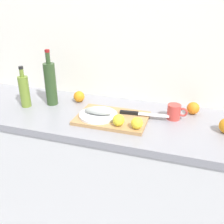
{
  "coord_description": "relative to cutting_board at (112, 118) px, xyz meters",
  "views": [
    {
      "loc": [
        0.5,
        -1.33,
        1.58
      ],
      "look_at": [
        0.09,
        -0.05,
        0.95
      ],
      "focal_mm": 41.3,
      "sensor_mm": 36.0,
      "label": 1
    }
  ],
  "objects": [
    {
      "name": "ground_plane",
      "position": [
        -0.09,
        0.05,
        -0.91
      ],
      "size": [
        12.0,
        12.0,
        0.0
      ],
      "primitive_type": "plane",
      "color": "slate"
    },
    {
      "name": "back_wall",
      "position": [
        -0.09,
        0.37,
        0.34
      ],
      "size": [
        3.2,
        0.05,
        2.5
      ],
      "primitive_type": "cube",
      "color": "white",
      "rests_on": "ground_plane"
    },
    {
      "name": "kitchen_counter",
      "position": [
        -0.09,
        0.05,
        -0.46
      ],
      "size": [
        2.0,
        0.6,
        0.9
      ],
      "color": "white",
      "rests_on": "ground_plane"
    },
    {
      "name": "cutting_board",
      "position": [
        0.0,
        0.0,
        0.0
      ],
      "size": [
        0.41,
        0.28,
        0.02
      ],
      "primitive_type": "cube",
      "color": "tan",
      "rests_on": "kitchen_counter"
    },
    {
      "name": "white_plate",
      "position": [
        -0.08,
        -0.02,
        0.02
      ],
      "size": [
        0.22,
        0.22,
        0.01
      ],
      "primitive_type": "cylinder",
      "color": "white",
      "rests_on": "cutting_board"
    },
    {
      "name": "fish_fillet",
      "position": [
        -0.08,
        -0.02,
        0.04
      ],
      "size": [
        0.17,
        0.07,
        0.04
      ],
      "primitive_type": "ellipsoid",
      "color": "#999E99",
      "rests_on": "white_plate"
    },
    {
      "name": "chef_knife",
      "position": [
        0.14,
        0.07,
        0.02
      ],
      "size": [
        0.29,
        0.06,
        0.02
      ],
      "rotation": [
        0.0,
        0.0,
        0.09
      ],
      "color": "silver",
      "rests_on": "cutting_board"
    },
    {
      "name": "lemon_0",
      "position": [
        0.07,
        -0.09,
        0.04
      ],
      "size": [
        0.07,
        0.07,
        0.07
      ],
      "primitive_type": "sphere",
      "color": "yellow",
      "rests_on": "cutting_board"
    },
    {
      "name": "lemon_1",
      "position": [
        0.17,
        -0.1,
        0.04
      ],
      "size": [
        0.06,
        0.06,
        0.06
      ],
      "primitive_type": "sphere",
      "color": "yellow",
      "rests_on": "cutting_board"
    },
    {
      "name": "olive_oil_bottle",
      "position": [
        -0.6,
        0.02,
        0.1
      ],
      "size": [
        0.06,
        0.06,
        0.27
      ],
      "color": "olive",
      "rests_on": "kitchen_counter"
    },
    {
      "name": "wine_bottle",
      "position": [
        -0.45,
        0.1,
        0.14
      ],
      "size": [
        0.07,
        0.07,
        0.36
      ],
      "color": "#2D4723",
      "rests_on": "kitchen_counter"
    },
    {
      "name": "coffee_mug_0",
      "position": [
        0.34,
        0.12,
        0.04
      ],
      "size": [
        0.12,
        0.08,
        0.09
      ],
      "color": "#CC3F38",
      "rests_on": "kitchen_counter"
    },
    {
      "name": "orange_1",
      "position": [
        -0.3,
        0.19,
        0.03
      ],
      "size": [
        0.07,
        0.07,
        0.07
      ],
      "primitive_type": "sphere",
      "color": "orange",
      "rests_on": "kitchen_counter"
    },
    {
      "name": "orange_2",
      "position": [
        0.45,
        0.23,
        0.03
      ],
      "size": [
        0.08,
        0.08,
        0.08
      ],
      "primitive_type": "sphere",
      "color": "orange",
      "rests_on": "kitchen_counter"
    }
  ]
}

